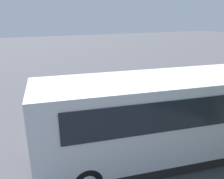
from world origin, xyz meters
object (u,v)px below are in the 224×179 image
at_px(spectator_left, 155,101).
at_px(spectator_centre, 139,103).
at_px(parked_motorcycle_silver, 191,115).
at_px(spectator_far_left, 169,99).
at_px(spectator_right, 116,107).
at_px(traffic_cone, 116,92).
at_px(parked_motorcycle_dark, 138,123).
at_px(spectator_far_right, 100,110).
at_px(stunt_motorcycle, 68,86).
at_px(tour_bus, 179,117).

distance_m(spectator_left, spectator_centre, 0.92).
bearing_deg(parked_motorcycle_silver, spectator_centre, -22.12).
relative_size(spectator_far_left, parked_motorcycle_silver, 0.83).
distance_m(spectator_left, spectator_right, 2.21).
bearing_deg(spectator_right, spectator_far_left, -177.10).
distance_m(spectator_far_left, spectator_left, 0.85).
distance_m(parked_motorcycle_silver, traffic_cone, 5.40).
bearing_deg(traffic_cone, spectator_right, 70.07).
height_order(parked_motorcycle_silver, parked_motorcycle_dark, same).
height_order(spectator_left, parked_motorcycle_silver, spectator_left).
distance_m(spectator_centre, spectator_far_right, 2.12).
bearing_deg(traffic_cone, stunt_motorcycle, -22.92).
bearing_deg(spectator_centre, spectator_far_left, -176.61).
height_order(spectator_far_right, stunt_motorcycle, spectator_far_right).
bearing_deg(spectator_far_left, spectator_right, 2.90).
bearing_deg(tour_bus, spectator_far_right, -50.70).
xyz_separation_m(spectator_right, parked_motorcycle_silver, (-3.68, 0.92, -0.54)).
bearing_deg(spectator_far_right, tour_bus, 129.30).
bearing_deg(spectator_far_left, stunt_motorcycle, -48.18).
distance_m(tour_bus, stunt_motorcycle, 8.77).
relative_size(parked_motorcycle_silver, stunt_motorcycle, 1.00).
bearing_deg(traffic_cone, spectator_centre, 87.69).
relative_size(spectator_far_right, parked_motorcycle_silver, 0.88).
height_order(spectator_left, spectator_far_right, spectator_far_right).
bearing_deg(spectator_centre, spectator_right, 2.23).
distance_m(spectator_far_right, stunt_motorcycle, 5.46).
distance_m(spectator_far_left, spectator_far_right, 3.89).
relative_size(spectator_centre, parked_motorcycle_dark, 0.85).
bearing_deg(spectator_left, spectator_right, 3.64).
relative_size(tour_bus, traffic_cone, 17.05).
distance_m(spectator_far_left, traffic_cone, 4.21).
relative_size(spectator_left, parked_motorcycle_dark, 0.85).
relative_size(spectator_far_left, spectator_far_right, 0.94).
relative_size(parked_motorcycle_silver, parked_motorcycle_dark, 1.00).
bearing_deg(spectator_right, spectator_far_right, 12.34).
bearing_deg(spectator_right, stunt_motorcycle, -74.16).
bearing_deg(spectator_left, parked_motorcycle_silver, 144.24).
xyz_separation_m(tour_bus, spectator_far_right, (2.29, -2.80, -0.58)).
xyz_separation_m(spectator_centre, spectator_right, (1.29, 0.05, -0.01)).
xyz_separation_m(tour_bus, stunt_motorcycle, (2.95, -8.20, -1.03)).
xyz_separation_m(spectator_left, parked_motorcycle_silver, (-1.48, 1.07, -0.55)).
distance_m(spectator_centre, spectator_right, 1.29).
height_order(spectator_far_left, spectator_left, spectator_left).
bearing_deg(spectator_far_left, parked_motorcycle_dark, 23.63).
xyz_separation_m(spectator_left, stunt_motorcycle, (3.69, -5.08, -0.42)).
xyz_separation_m(spectator_right, spectator_far_right, (0.82, 0.18, 0.05)).
distance_m(parked_motorcycle_dark, stunt_motorcycle, 6.47).
relative_size(parked_motorcycle_dark, stunt_motorcycle, 1.00).
xyz_separation_m(spectator_right, stunt_motorcycle, (1.48, -5.22, -0.41)).
bearing_deg(parked_motorcycle_dark, spectator_centre, -119.07).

